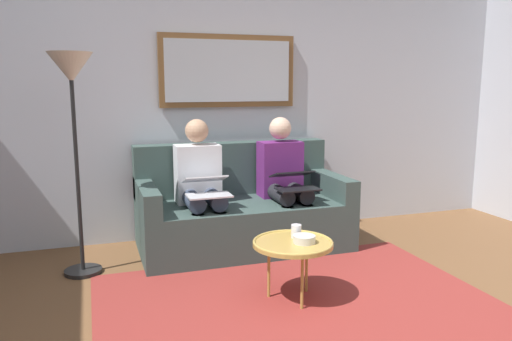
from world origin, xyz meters
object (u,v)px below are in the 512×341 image
couch (241,211)px  framed_mirror (228,71)px  cup (296,231)px  person_right (200,183)px  laptop_silver (207,186)px  coffee_table (293,244)px  bowl (304,239)px  standing_lamp (72,93)px  person_left (284,177)px  laptop_black (295,181)px

couch → framed_mirror: size_ratio=1.41×
cup → person_right: (0.43, -1.07, 0.16)m
laptop_silver → person_right: bearing=-90.0°
framed_mirror → coffee_table: size_ratio=2.40×
laptop_silver → bowl: bearing=114.7°
laptop_silver → standing_lamp: bearing=-2.5°
bowl → person_left: 1.24m
bowl → person_right: 1.28m
person_right → laptop_silver: size_ratio=3.25×
coffee_table → bowl: (-0.06, 0.04, 0.04)m
framed_mirror → laptop_black: size_ratio=3.65×
couch → standing_lamp: (1.35, 0.27, 1.06)m
framed_mirror → laptop_silver: bearing=61.4°
coffee_table → laptop_silver: bearing=-67.8°
bowl → person_right: bearing=-69.9°
bowl → person_left: size_ratio=0.13×
couch → framed_mirror: framed_mirror is taller
coffee_table → person_left: person_left is taller
couch → coffee_table: (0.01, 1.22, 0.07)m
person_right → laptop_silver: 0.24m
laptop_silver → couch: bearing=-141.0°
person_right → standing_lamp: standing_lamp is taller
bowl → laptop_black: size_ratio=0.42×
couch → standing_lamp: size_ratio=1.09×
coffee_table → laptop_black: size_ratio=1.52×
couch → laptop_silver: couch is taller
coffee_table → bowl: 0.08m
couch → laptop_black: bearing=140.7°
person_right → laptop_silver: (0.00, 0.24, 0.02)m
person_left → standing_lamp: bearing=6.5°
bowl → standing_lamp: (1.41, -0.99, 0.94)m
person_right → standing_lamp: size_ratio=0.69×
couch → coffee_table: 1.22m
laptop_black → laptop_silver: laptop_silver is taller
person_right → standing_lamp: bearing=11.6°
couch → cup: couch is taller
couch → framed_mirror: (0.00, -0.39, 1.24)m
framed_mirror → standing_lamp: size_ratio=0.77×
coffee_table → laptop_black: (-0.39, -0.90, 0.24)m
framed_mirror → standing_lamp: 1.51m
coffee_table → laptop_silver: 1.01m
couch → laptop_silver: (0.38, 0.31, 0.31)m
person_left → standing_lamp: (1.73, 0.20, 0.76)m
coffee_table → person_right: bearing=-72.1°
framed_mirror → standing_lamp: bearing=25.9°
bowl → framed_mirror: bearing=-88.1°
framed_mirror → cup: size_ratio=14.27×
coffee_table → bowl: size_ratio=3.62×
coffee_table → person_right: size_ratio=0.47×
cup → laptop_silver: (0.43, -0.83, 0.18)m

